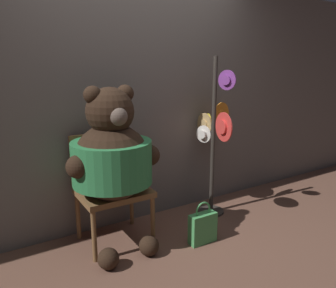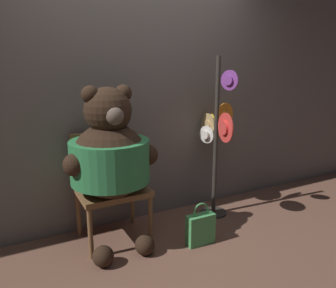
{
  "view_description": "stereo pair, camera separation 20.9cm",
  "coord_description": "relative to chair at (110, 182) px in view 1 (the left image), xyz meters",
  "views": [
    {
      "loc": [
        -1.39,
        -2.18,
        1.55
      ],
      "look_at": [
        0.17,
        0.34,
        0.84
      ],
      "focal_mm": 35.0,
      "sensor_mm": 36.0,
      "label": 1
    },
    {
      "loc": [
        -1.2,
        -2.28,
        1.55
      ],
      "look_at": [
        0.17,
        0.34,
        0.84
      ],
      "focal_mm": 35.0,
      "sensor_mm": 36.0,
      "label": 2
    }
  ],
  "objects": [
    {
      "name": "ground_plane",
      "position": [
        0.38,
        -0.45,
        -0.54
      ],
      "size": [
        14.0,
        14.0,
        0.0
      ],
      "primitive_type": "plane",
      "color": "brown"
    },
    {
      "name": "wall_back",
      "position": [
        0.38,
        0.28,
        0.66
      ],
      "size": [
        8.0,
        0.1,
        2.38
      ],
      "color": "#66605B",
      "rests_on": "ground_plane"
    },
    {
      "name": "chair",
      "position": [
        0.0,
        0.0,
        0.0
      ],
      "size": [
        0.6,
        0.49,
        0.96
      ],
      "color": "brown",
      "rests_on": "ground_plane"
    },
    {
      "name": "teddy_bear",
      "position": [
        -0.03,
        -0.17,
        0.28
      ],
      "size": [
        0.8,
        0.71,
        1.4
      ],
      "color": "black",
      "rests_on": "ground_plane"
    },
    {
      "name": "hat_display_rack",
      "position": [
        1.14,
        -0.05,
        0.31
      ],
      "size": [
        0.4,
        0.63,
        1.64
      ],
      "color": "#332D28",
      "rests_on": "ground_plane"
    },
    {
      "name": "handbag_on_ground",
      "position": [
        0.65,
        -0.52,
        -0.39
      ],
      "size": [
        0.26,
        0.1,
        0.39
      ],
      "color": "#479E56",
      "rests_on": "ground_plane"
    }
  ]
}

